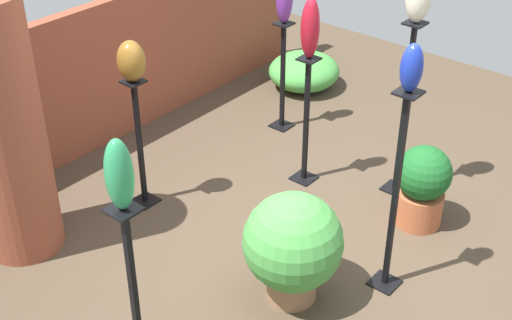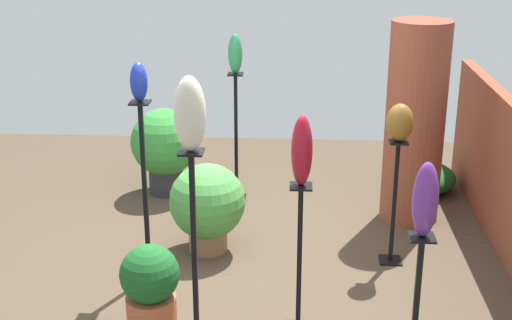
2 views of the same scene
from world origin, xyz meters
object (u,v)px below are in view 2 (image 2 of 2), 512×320
object	(u,v)px
pedestal_jade	(236,142)
art_vase_jade	(235,54)
potted_plant_back_center	(207,204)
potted_plant_mid_left	(165,145)
pedestal_cobalt	(145,199)
potted_plant_near_pillar	(150,287)
pedestal_ruby	(299,266)
pedestal_bronze	(394,208)
pedestal_violet	(415,320)
brick_pillar	(415,123)
art_vase_ruby	(302,151)
art_vase_violet	(425,200)
art_vase_ivory	(190,114)
art_vase_bronze	(400,123)
pedestal_ivory	(195,266)
art_vase_cobalt	(139,82)

from	to	relation	value
pedestal_jade	art_vase_jade	distance (m)	0.96
potted_plant_back_center	potted_plant_mid_left	bearing A→B (deg)	-155.13
pedestal_cobalt	potted_plant_near_pillar	xyz separation A→B (m)	(0.82, 0.19, -0.36)
potted_plant_back_center	pedestal_ruby	bearing A→B (deg)	33.28
pedestal_bronze	pedestal_violet	world-z (taller)	pedestal_bronze
pedestal_ruby	potted_plant_back_center	world-z (taller)	pedestal_ruby
pedestal_jade	potted_plant_back_center	size ratio (longest dim) A/B	1.66
brick_pillar	potted_plant_back_center	distance (m)	2.22
pedestal_ruby	art_vase_ruby	distance (m)	0.90
art_vase_jade	art_vase_violet	size ratio (longest dim) A/B	0.84
brick_pillar	art_vase_ivory	size ratio (longest dim) A/B	4.10
pedestal_violet	art_vase_ivory	distance (m)	1.98
art_vase_bronze	potted_plant_mid_left	distance (m)	2.88
art_vase_jade	art_vase_violet	world-z (taller)	art_vase_jade
art_vase_bronze	pedestal_ivory	bearing A→B (deg)	-45.09
potted_plant_mid_left	potted_plant_back_center	size ratio (longest dim) A/B	1.15
pedestal_violet	potted_plant_back_center	bearing A→B (deg)	-140.24
art_vase_bronze	potted_plant_back_center	xyz separation A→B (m)	(-0.12, -1.68, -0.85)
pedestal_ruby	art_vase_jade	world-z (taller)	art_vase_jade
art_vase_ruby	potted_plant_mid_left	distance (m)	3.20
pedestal_jade	pedestal_cobalt	distance (m)	1.91
art_vase_ruby	potted_plant_back_center	xyz separation A→B (m)	(-1.29, -0.85, -0.97)
pedestal_bronze	art_vase_jade	xyz separation A→B (m)	(-1.39, -1.52, 1.09)
pedestal_ivory	pedestal_violet	bearing A→B (deg)	80.22
pedestal_violet	potted_plant_near_pillar	world-z (taller)	pedestal_violet
art_vase_jade	potted_plant_back_center	size ratio (longest dim) A/B	0.49
pedestal_violet	potted_plant_near_pillar	xyz separation A→B (m)	(-0.55, -1.86, -0.13)
pedestal_bronze	potted_plant_mid_left	world-z (taller)	pedestal_bronze
pedestal_cobalt	art_vase_jade	distance (m)	2.11
pedestal_jade	art_vase_ruby	xyz separation A→B (m)	(2.56, 0.69, 0.79)
pedestal_jade	potted_plant_near_pillar	world-z (taller)	pedestal_jade
pedestal_jade	potted_plant_near_pillar	bearing A→B (deg)	-8.92
pedestal_bronze	art_vase_ruby	distance (m)	1.70
pedestal_ivory	art_vase_jade	world-z (taller)	art_vase_jade
pedestal_jade	potted_plant_mid_left	xyz separation A→B (m)	(-0.13, -0.80, -0.09)
pedestal_cobalt	art_vase_violet	world-z (taller)	art_vase_violet
pedestal_bronze	art_vase_bronze	distance (m)	0.79
art_vase_cobalt	potted_plant_back_center	world-z (taller)	art_vase_cobalt
pedestal_jade	potted_plant_back_center	world-z (taller)	pedestal_jade
art_vase_bronze	potted_plant_near_pillar	xyz separation A→B (m)	(1.24, -1.94, -0.94)
pedestal_ivory	pedestal_jade	distance (m)	2.94
pedestal_bronze	potted_plant_mid_left	distance (m)	2.78
pedestal_ivory	potted_plant_mid_left	world-z (taller)	pedestal_ivory
art_vase_jade	pedestal_cobalt	bearing A→B (deg)	-18.40
art_vase_jade	art_vase_violet	bearing A→B (deg)	24.34
art_vase_cobalt	potted_plant_near_pillar	distance (m)	1.60
pedestal_ivory	pedestal_violet	distance (m)	1.51
art_vase_bronze	art_vase_ruby	bearing A→B (deg)	-35.58
potted_plant_back_center	pedestal_cobalt	bearing A→B (deg)	-39.24
art_vase_ruby	potted_plant_near_pillar	bearing A→B (deg)	-85.81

